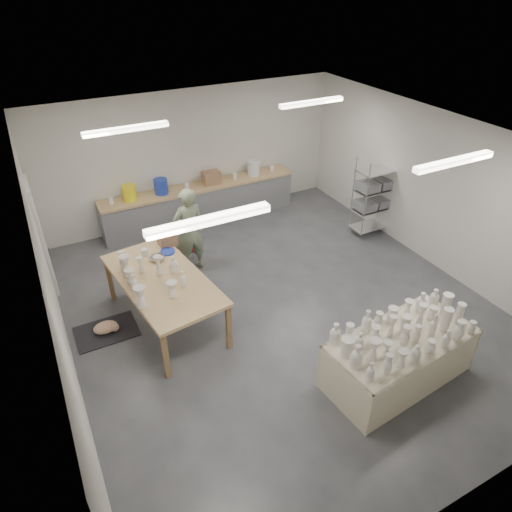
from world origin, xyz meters
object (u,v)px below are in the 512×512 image
drying_table (398,355)px  potter (189,230)px  work_table (159,276)px  red_stool (187,250)px

drying_table → potter: 4.45m
drying_table → work_table: bearing=127.2°
potter → red_stool: size_ratio=4.33×
potter → red_stool: bearing=-94.4°
drying_table → red_stool: (-1.64, 4.38, -0.16)m
potter → work_table: bearing=47.4°
drying_table → red_stool: bearing=105.1°
work_table → potter: potter is taller
work_table → red_stool: work_table is taller
work_table → red_stool: size_ratio=6.38×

